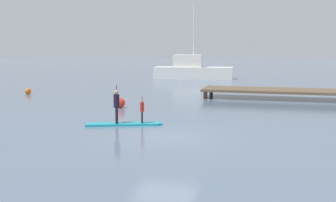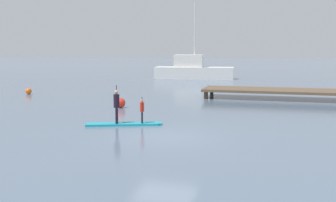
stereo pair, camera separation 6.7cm
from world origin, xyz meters
name	(u,v)px [view 2 (the right image)]	position (x,y,z in m)	size (l,w,h in m)	color
ground_plane	(165,137)	(0.00, 0.00, 0.00)	(240.00, 240.00, 0.00)	slate
paddleboard_near	(124,124)	(-2.53, 1.92, 0.05)	(3.53, 1.76, 0.10)	#1E9EB2
paddler_adult	(117,104)	(-2.84, 1.81, 1.00)	(0.35, 0.48, 1.76)	black
paddler_child_solo	(142,110)	(-1.72, 2.20, 0.73)	(0.25, 0.38, 1.24)	black
fishing_boat_white_large	(193,70)	(-5.16, 30.32, 0.98)	(9.02, 3.34, 8.57)	silver
floating_dock	(289,91)	(5.12, 13.96, 0.58)	(11.92, 3.08, 0.68)	brown
mooring_buoy_near	(29,91)	(-14.25, 11.91, 0.23)	(0.47, 0.47, 0.47)	orange
mooring_buoy_mid	(120,103)	(-4.75, 7.08, 0.30)	(0.60, 0.60, 0.60)	red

